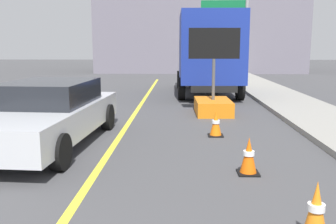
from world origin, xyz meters
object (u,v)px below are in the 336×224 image
(highway_guide_sign, at_px, (233,24))
(traffic_cone_far_lane, at_px, (216,124))
(traffic_cone_near_sign, at_px, (316,212))
(traffic_cone_mid_lane, at_px, (249,156))
(pickup_car, at_px, (47,113))
(box_truck, at_px, (208,52))
(arrow_board_trailer, at_px, (213,99))

(highway_guide_sign, height_order, traffic_cone_far_lane, highway_guide_sign)
(traffic_cone_near_sign, height_order, traffic_cone_mid_lane, traffic_cone_near_sign)
(traffic_cone_mid_lane, bearing_deg, traffic_cone_near_sign, -81.40)
(pickup_car, distance_m, traffic_cone_near_sign, 6.02)
(pickup_car, relative_size, traffic_cone_far_lane, 8.30)
(box_truck, bearing_deg, arrow_board_trailer, -91.86)
(pickup_car, height_order, traffic_cone_near_sign, pickup_car)
(arrow_board_trailer, xyz_separation_m, traffic_cone_mid_lane, (0.10, -5.82, -0.17))
(box_truck, height_order, highway_guide_sign, highway_guide_sign)
(highway_guide_sign, bearing_deg, traffic_cone_near_sign, -94.96)
(box_truck, relative_size, traffic_cone_near_sign, 9.52)
(traffic_cone_mid_lane, bearing_deg, traffic_cone_far_lane, 96.21)
(box_truck, distance_m, traffic_cone_mid_lane, 10.80)
(traffic_cone_near_sign, bearing_deg, highway_guide_sign, 85.04)
(highway_guide_sign, bearing_deg, pickup_car, -112.03)
(pickup_car, bearing_deg, arrow_board_trailer, 44.90)
(pickup_car, distance_m, traffic_cone_far_lane, 3.89)
(traffic_cone_far_lane, bearing_deg, pickup_car, -167.07)
(pickup_car, bearing_deg, box_truck, 64.93)
(box_truck, xyz_separation_m, traffic_cone_mid_lane, (-0.06, -10.69, -1.56))
(highway_guide_sign, height_order, traffic_cone_near_sign, highway_guide_sign)
(pickup_car, xyz_separation_m, traffic_cone_far_lane, (3.77, 0.87, -0.40))
(arrow_board_trailer, relative_size, pickup_car, 0.53)
(arrow_board_trailer, distance_m, highway_guide_sign, 11.59)
(highway_guide_sign, xyz_separation_m, traffic_cone_far_lane, (-2.29, -14.11, -3.12))
(box_truck, distance_m, highway_guide_sign, 6.62)
(pickup_car, xyz_separation_m, highway_guide_sign, (6.06, 14.98, 2.72))
(arrow_board_trailer, relative_size, traffic_cone_near_sign, 3.89)
(arrow_board_trailer, height_order, traffic_cone_mid_lane, arrow_board_trailer)
(arrow_board_trailer, distance_m, traffic_cone_far_lane, 3.11)
(pickup_car, height_order, traffic_cone_far_lane, pickup_car)
(traffic_cone_mid_lane, distance_m, traffic_cone_far_lane, 2.74)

